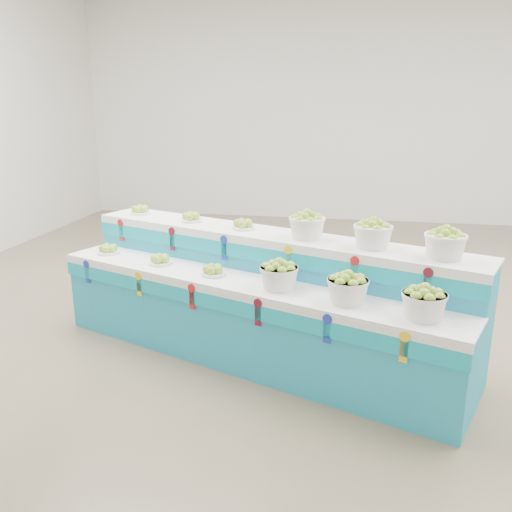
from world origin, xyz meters
name	(u,v)px	position (x,y,z in m)	size (l,w,h in m)	color
ground	(345,326)	(0.00, 0.00, 0.00)	(10.00, 10.00, 0.00)	brown
back_wall	(357,108)	(0.00, 5.00, 2.00)	(10.00, 10.00, 0.00)	silver
display_stand	(256,297)	(-0.75, -0.73, 0.51)	(3.63, 0.94, 1.02)	#2196BB
plate_lower_left	(108,249)	(-2.23, -0.38, 0.77)	(0.21, 0.21, 0.10)	white
plate_lower_mid	(160,259)	(-1.62, -0.62, 0.77)	(0.21, 0.21, 0.10)	white
plate_lower_right	(213,269)	(-1.09, -0.83, 0.77)	(0.21, 0.21, 0.10)	white
basket_lower_left	(279,275)	(-0.51, -1.06, 0.83)	(0.29, 0.29, 0.22)	silver
basket_lower_mid	(348,288)	(0.01, -1.27, 0.83)	(0.29, 0.29, 0.22)	silver
basket_lower_right	(424,302)	(0.50, -1.46, 0.83)	(0.29, 0.29, 0.22)	silver
plate_upper_left	(140,209)	(-2.06, 0.04, 1.07)	(0.21, 0.21, 0.10)	white
plate_upper_mid	(191,216)	(-1.46, -0.20, 1.07)	(0.21, 0.21, 0.10)	white
plate_upper_right	(243,224)	(-0.92, -0.42, 1.07)	(0.21, 0.21, 0.10)	white
basket_upper_left	(307,225)	(-0.35, -0.65, 1.13)	(0.29, 0.29, 0.22)	silver
basket_upper_mid	(373,234)	(0.17, -0.85, 1.13)	(0.29, 0.29, 0.22)	silver
basket_upper_right	(445,243)	(0.67, -1.05, 1.13)	(0.29, 0.29, 0.22)	silver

